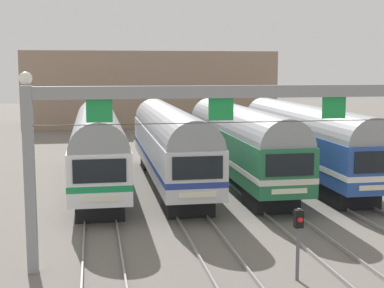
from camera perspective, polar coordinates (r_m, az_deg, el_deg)
ground_plane at (r=34.31m, az=1.31°, el=-4.10°), size 160.00×160.00×0.00m
track_bed at (r=50.83m, az=-2.47°, el=-0.09°), size 14.35×70.00×0.15m
commuter_train_white at (r=33.19m, az=-9.61°, el=0.09°), size 2.88×18.06×5.05m
commuter_train_silver at (r=33.49m, az=-2.27°, el=0.27°), size 2.88×18.06×4.77m
commuter_train_green at (r=34.33m, az=4.83°, el=0.43°), size 2.88×18.06×5.05m
commuter_train_blue at (r=35.67m, az=11.49°, el=0.58°), size 2.88×18.06×4.77m
catenary_gantry at (r=20.60m, az=8.78°, el=2.23°), size 18.09×0.44×6.97m
yard_signal_mast at (r=19.12m, az=10.80°, el=-8.63°), size 0.28×0.35×2.48m
maintenance_building at (r=69.48m, az=-4.39°, el=5.68°), size 29.69×10.00×8.92m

